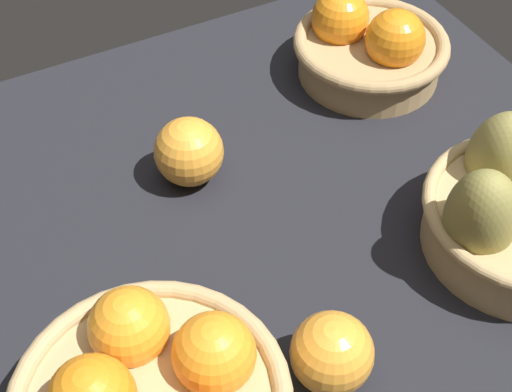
# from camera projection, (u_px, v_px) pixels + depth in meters

# --- Properties ---
(market_tray) EXTENTS (0.84, 0.72, 0.03)m
(market_tray) POSITION_uv_depth(u_px,v_px,m) (268.00, 211.00, 0.89)
(market_tray) COLOR black
(market_tray) RESTS_ON ground
(basket_near_left) EXTENTS (0.21, 0.21, 0.11)m
(basket_near_left) POSITION_uv_depth(u_px,v_px,m) (369.00, 47.00, 1.01)
(basket_near_left) COLOR tan
(basket_near_left) RESTS_ON market_tray
(loose_orange_front_gap) EXTENTS (0.08, 0.08, 0.08)m
(loose_orange_front_gap) POSITION_uv_depth(u_px,v_px,m) (189.00, 152.00, 0.87)
(loose_orange_front_gap) COLOR #F49E33
(loose_orange_front_gap) RESTS_ON market_tray
(loose_orange_back_gap) EXTENTS (0.08, 0.08, 0.08)m
(loose_orange_back_gap) POSITION_uv_depth(u_px,v_px,m) (332.00, 353.00, 0.70)
(loose_orange_back_gap) COLOR #F49E33
(loose_orange_back_gap) RESTS_ON market_tray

